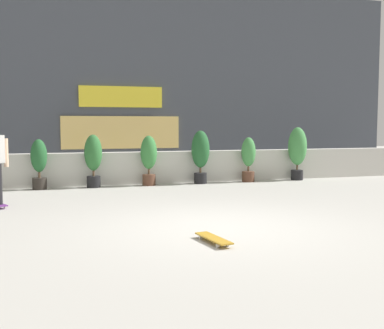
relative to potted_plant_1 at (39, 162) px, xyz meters
name	(u,v)px	position (x,y,z in m)	size (l,w,h in m)	color
ground_plane	(218,226)	(2.89, -5.55, -0.72)	(48.00, 48.00, 0.00)	#B2AFA8
planter_wall	(147,168)	(2.89, 0.45, -0.27)	(18.00, 0.40, 0.90)	beige
building_backdrop	(124,80)	(2.89, 4.45, 2.53)	(20.00, 2.08, 6.50)	#424751
potted_plant_1	(39,162)	(0.00, 0.00, 0.00)	(0.41, 0.41, 1.29)	#2D2823
potted_plant_2	(93,157)	(1.37, 0.00, 0.09)	(0.47, 0.47, 1.40)	black
potted_plant_3	(149,157)	(2.87, 0.00, 0.06)	(0.45, 0.45, 1.37)	brown
potted_plant_4	(200,153)	(4.35, 0.00, 0.15)	(0.51, 0.51, 1.50)	black
potted_plant_5	(248,157)	(5.82, 0.00, 0.00)	(0.41, 0.41, 1.30)	brown
potted_plant_6	(297,149)	(7.42, 0.00, 0.21)	(0.56, 0.56, 1.59)	black
skateboard_near_camera	(214,238)	(2.46, -6.57, -0.66)	(0.32, 0.82, 0.08)	#BF8C26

